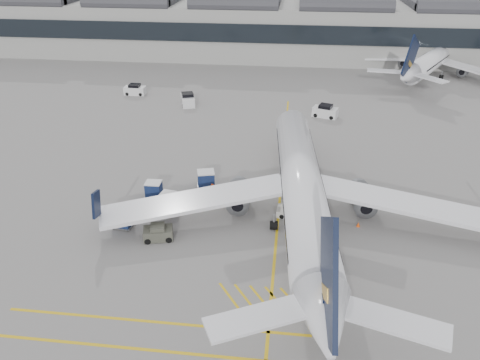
# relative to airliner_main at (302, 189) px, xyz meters

# --- Properties ---
(ground) EXTENTS (220.00, 220.00, 0.00)m
(ground) POSITION_rel_airliner_main_xyz_m (-12.12, -4.84, -3.22)
(ground) COLOR gray
(ground) RESTS_ON ground
(terminal) EXTENTS (200.00, 20.45, 12.40)m
(terminal) POSITION_rel_airliner_main_xyz_m (-12.12, 67.09, 2.91)
(terminal) COLOR #9E9E99
(terminal) RESTS_ON ground
(apron_markings) EXTENTS (0.25, 60.00, 0.01)m
(apron_markings) POSITION_rel_airliner_main_xyz_m (-2.12, 5.16, -3.22)
(apron_markings) COLOR gold
(apron_markings) RESTS_ON ground
(airliner_main) EXTENTS (37.67, 41.29, 10.98)m
(airliner_main) POSITION_rel_airliner_main_xyz_m (0.00, 0.00, 0.00)
(airliner_main) COLOR white
(airliner_main) RESTS_ON ground
(airliner_far) EXTENTS (30.73, 33.90, 9.99)m
(airliner_far) POSITION_rel_airliner_main_xyz_m (24.81, 54.39, -0.29)
(airliner_far) COLOR white
(airliner_far) RESTS_ON ground
(belt_loader) EXTENTS (4.97, 1.89, 2.01)m
(belt_loader) POSITION_rel_airliner_main_xyz_m (-0.35, 0.45, -2.64)
(belt_loader) COLOR silver
(belt_loader) RESTS_ON ground
(baggage_cart_a) EXTENTS (1.77, 1.55, 1.63)m
(baggage_cart_a) POSITION_rel_airliner_main_xyz_m (-13.12, 0.59, -2.35)
(baggage_cart_a) COLOR gray
(baggage_cart_a) RESTS_ON ground
(baggage_cart_b) EXTENTS (2.24, 2.00, 2.01)m
(baggage_cart_b) POSITION_rel_airliner_main_xyz_m (-10.11, 4.91, -2.15)
(baggage_cart_b) COLOR gray
(baggage_cart_b) RESTS_ON ground
(baggage_cart_c) EXTENTS (1.74, 1.45, 1.80)m
(baggage_cart_c) POSITION_rel_airliner_main_xyz_m (-15.12, 2.29, -2.26)
(baggage_cart_c) COLOR gray
(baggage_cart_c) RESTS_ON ground
(baggage_cart_d) EXTENTS (1.94, 1.66, 1.89)m
(baggage_cart_d) POSITION_rel_airliner_main_xyz_m (-16.49, -3.37, -2.21)
(baggage_cart_d) COLOR gray
(baggage_cart_d) RESTS_ON ground
(ramp_agent_a) EXTENTS (0.78, 0.71, 1.79)m
(ramp_agent_a) POSITION_rel_airliner_main_xyz_m (-7.50, 2.26, -2.33)
(ramp_agent_a) COLOR orange
(ramp_agent_a) RESTS_ON ground
(ramp_agent_b) EXTENTS (0.88, 0.75, 1.56)m
(ramp_agent_b) POSITION_rel_airliner_main_xyz_m (-9.15, 3.08, -2.44)
(ramp_agent_b) COLOR #FF520D
(ramp_agent_b) RESTS_ON ground
(pushback_tug) EXTENTS (2.88, 2.14, 1.45)m
(pushback_tug) POSITION_rel_airliner_main_xyz_m (-12.68, -4.88, -2.58)
(pushback_tug) COLOR #4B4C40
(pushback_tug) RESTS_ON ground
(safety_cone_nose) EXTENTS (0.35, 0.35, 0.49)m
(safety_cone_nose) POSITION_rel_airliner_main_xyz_m (-0.65, 18.30, -2.98)
(safety_cone_nose) COLOR #F24C0A
(safety_cone_nose) RESTS_ON ground
(safety_cone_engine) EXTENTS (0.35, 0.35, 0.48)m
(safety_cone_engine) POSITION_rel_airliner_main_xyz_m (5.42, -0.74, -2.98)
(safety_cone_engine) COLOR #F24C0A
(safety_cone_engine) RESTS_ON ground
(service_van_left) EXTENTS (3.48, 1.77, 1.79)m
(service_van_left) POSITION_rel_airliner_main_xyz_m (-28.01, 35.74, -2.43)
(service_van_left) COLOR silver
(service_van_left) RESTS_ON ground
(service_van_mid) EXTENTS (2.99, 4.21, 1.95)m
(service_van_mid) POSITION_rel_airliner_main_xyz_m (-17.98, 31.51, -2.35)
(service_van_mid) COLOR silver
(service_van_mid) RESTS_ON ground
(service_van_right) EXTENTS (4.01, 2.89, 1.86)m
(service_van_right) POSITION_rel_airliner_main_xyz_m (3.52, 28.67, -2.39)
(service_van_right) COLOR silver
(service_van_right) RESTS_ON ground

